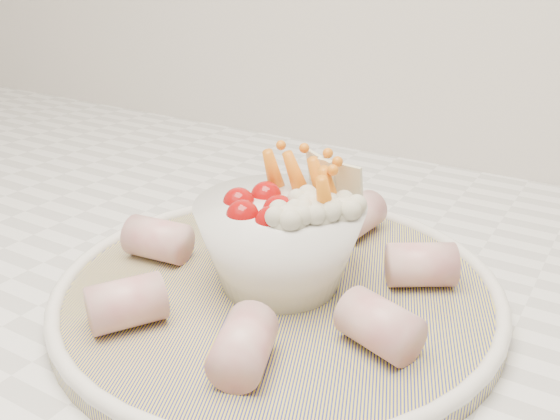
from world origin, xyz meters
The scene contains 3 objects.
serving_platter centered at (0.16, 1.35, 0.93)m, with size 0.47×0.47×0.02m.
veggie_bowl centered at (0.17, 1.36, 0.98)m, with size 0.14×0.14×0.11m.
cured_meat_rolls centered at (0.16, 1.35, 0.95)m, with size 0.28×0.29×0.04m.
Camera 1 is at (0.39, 0.97, 1.20)m, focal length 40.00 mm.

